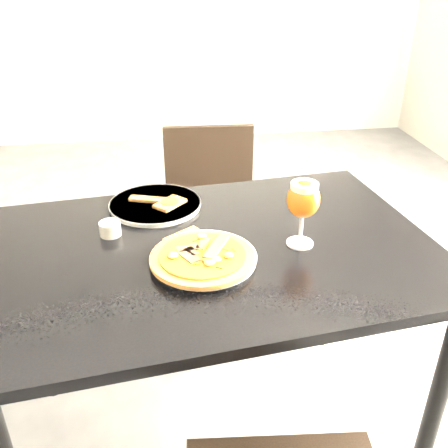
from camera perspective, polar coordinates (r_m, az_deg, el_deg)
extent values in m
plane|color=#4D4C4F|center=(1.96, -12.49, -19.88)|extent=(6.00, 6.00, 0.00)
cube|color=black|center=(1.35, -1.27, -3.13)|extent=(1.28, 0.93, 0.03)
cylinder|color=black|center=(1.56, 23.03, -18.53)|extent=(0.05, 0.05, 0.72)
cylinder|color=black|center=(1.84, -20.59, -9.75)|extent=(0.05, 0.05, 0.72)
cylinder|color=black|center=(1.99, 11.84, -5.25)|extent=(0.05, 0.05, 0.72)
cube|color=black|center=(2.05, -1.34, -1.70)|extent=(0.41, 0.41, 0.04)
cylinder|color=black|center=(2.04, -5.40, -9.35)|extent=(0.03, 0.03, 0.40)
cylinder|color=black|center=(2.06, 3.43, -8.90)|extent=(0.03, 0.03, 0.40)
cylinder|color=black|center=(2.30, -5.45, -4.58)|extent=(0.03, 0.03, 0.40)
cylinder|color=black|center=(2.31, 2.34, -4.22)|extent=(0.03, 0.03, 0.40)
cube|color=black|center=(2.11, -1.73, 6.11)|extent=(0.37, 0.05, 0.39)
cylinder|color=silver|center=(1.28, -2.33, -3.90)|extent=(0.37, 0.37, 0.01)
cylinder|color=#995525|center=(1.26, -2.50, -3.89)|extent=(0.27, 0.27, 0.01)
cylinder|color=#A3340D|center=(1.26, -2.50, -3.56)|extent=(0.22, 0.22, 0.01)
cube|color=#522E23|center=(1.26, -1.21, -3.28)|extent=(0.05, 0.03, 0.00)
cube|color=#522E23|center=(1.29, -2.73, -2.28)|extent=(0.03, 0.05, 0.00)
cube|color=#522E23|center=(1.25, -5.55, -3.60)|extent=(0.05, 0.03, 0.00)
cube|color=#522E23|center=(1.23, -2.37, -4.07)|extent=(0.03, 0.05, 0.00)
ellipsoid|color=#E7E24B|center=(1.26, -1.80, -3.01)|extent=(0.02, 0.02, 0.01)
ellipsoid|color=#E7E24B|center=(1.31, -2.31, -1.76)|extent=(0.02, 0.02, 0.01)
ellipsoid|color=#E7E24B|center=(1.26, -3.15, -2.99)|extent=(0.02, 0.02, 0.01)
ellipsoid|color=#E7E24B|center=(1.25, -5.54, -3.58)|extent=(0.02, 0.02, 0.01)
ellipsoid|color=#E7E24B|center=(1.24, -2.95, -3.69)|extent=(0.02, 0.02, 0.01)
ellipsoid|color=#E7E24B|center=(1.20, -1.33, -4.81)|extent=(0.02, 0.02, 0.01)
ellipsoid|color=#E7E24B|center=(1.25, -1.68, -3.40)|extent=(0.02, 0.02, 0.01)
cube|color=#104F0E|center=(1.27, -2.34, -3.09)|extent=(0.01, 0.02, 0.00)
cube|color=#104F0E|center=(1.29, -2.80, -2.43)|extent=(0.00, 0.02, 0.00)
cube|color=#104F0E|center=(1.31, -4.20, -2.06)|extent=(0.01, 0.02, 0.00)
cube|color=#104F0E|center=(1.27, -3.59, -3.06)|extent=(0.02, 0.01, 0.00)
cube|color=#104F0E|center=(1.26, -5.06, -3.24)|extent=(0.02, 0.01, 0.00)
cube|color=#104F0E|center=(1.25, -3.14, -3.51)|extent=(0.02, 0.01, 0.00)
cube|color=#104F0E|center=(1.23, -4.06, -4.10)|extent=(0.02, 0.01, 0.00)
cube|color=#104F0E|center=(1.20, -4.07, -5.04)|extent=(0.01, 0.02, 0.00)
cube|color=#104F0E|center=(1.23, -2.58, -4.12)|extent=(0.01, 0.02, 0.00)
cube|color=#104F0E|center=(1.21, -1.55, -4.73)|extent=(0.01, 0.02, 0.00)
cube|color=#104F0E|center=(1.24, -2.05, -3.65)|extent=(0.01, 0.02, 0.00)
cube|color=#104F0E|center=(1.24, -0.67, -3.76)|extent=(0.02, 0.01, 0.00)
cube|color=#104F0E|center=(1.26, 0.74, -3.27)|extent=(0.02, 0.00, 0.00)
cube|color=#104F0E|center=(1.26, -1.35, -3.09)|extent=(0.02, 0.01, 0.00)
cube|color=#104F0E|center=(1.29, -0.91, -2.35)|extent=(0.01, 0.01, 0.00)
cube|color=#995525|center=(1.29, -2.05, -2.26)|extent=(0.08, 0.12, 0.01)
cylinder|color=silver|center=(1.57, -7.86, 2.22)|extent=(0.35, 0.35, 0.01)
cube|color=#995525|center=(1.58, -8.71, 2.80)|extent=(0.12, 0.06, 0.01)
cube|color=#995525|center=(1.54, -6.21, 2.36)|extent=(0.11, 0.11, 0.01)
cylinder|color=#A3340D|center=(1.54, -6.23, 2.59)|extent=(0.05, 0.05, 0.00)
cube|color=#995525|center=(1.40, -4.91, -1.25)|extent=(0.10, 0.08, 0.01)
cylinder|color=#B4AFA2|center=(1.43, -12.89, -0.52)|extent=(0.06, 0.06, 0.04)
cylinder|color=#BB8629|center=(1.42, -12.95, -0.03)|extent=(0.05, 0.05, 0.01)
cylinder|color=silver|center=(1.37, 8.66, -2.16)|extent=(0.07, 0.07, 0.01)
cylinder|color=silver|center=(1.35, 8.79, -0.63)|extent=(0.01, 0.01, 0.08)
ellipsoid|color=#A1440F|center=(1.31, 9.07, 2.80)|extent=(0.09, 0.09, 0.10)
cylinder|color=beige|center=(1.29, 9.20, 4.31)|extent=(0.07, 0.07, 0.02)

